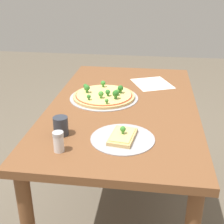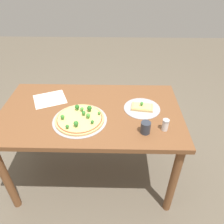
{
  "view_description": "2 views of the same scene",
  "coord_description": "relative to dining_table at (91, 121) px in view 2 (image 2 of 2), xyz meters",
  "views": [
    {
      "loc": [
        -1.55,
        -0.15,
        1.4
      ],
      "look_at": [
        -0.16,
        0.04,
        0.77
      ],
      "focal_mm": 50.0,
      "sensor_mm": 36.0,
      "label": 1
    },
    {
      "loc": [
        -0.19,
        1.31,
        1.72
      ],
      "look_at": [
        -0.16,
        0.04,
        0.77
      ],
      "focal_mm": 35.0,
      "sensor_mm": 36.0,
      "label": 2
    }
  ],
  "objects": [
    {
      "name": "ground_plane",
      "position": [
        0.0,
        0.0,
        -0.65
      ],
      "size": [
        8.0,
        8.0,
        0.0
      ],
      "primitive_type": "plane",
      "color": "brown"
    },
    {
      "name": "dining_table",
      "position": [
        0.0,
        0.0,
        0.0
      ],
      "size": [
        1.36,
        0.78,
        0.75
      ],
      "color": "brown",
      "rests_on": "ground_plane"
    },
    {
      "name": "pizza_tray_whole",
      "position": [
        0.06,
        0.12,
        0.11
      ],
      "size": [
        0.39,
        0.39,
        0.07
      ],
      "color": "#A3A3A8",
      "rests_on": "dining_table"
    },
    {
      "name": "pizza_tray_slice",
      "position": [
        -0.39,
        -0.04,
        0.11
      ],
      "size": [
        0.28,
        0.28,
        0.06
      ],
      "color": "#A3A3A8",
      "rests_on": "dining_table"
    },
    {
      "name": "drinking_cup",
      "position": [
        -0.39,
        0.23,
        0.14
      ],
      "size": [
        0.06,
        0.06,
        0.08
      ],
      "primitive_type": "cylinder",
      "color": "#2D333D",
      "rests_on": "dining_table"
    },
    {
      "name": "condiment_shaker",
      "position": [
        -0.52,
        0.2,
        0.14
      ],
      "size": [
        0.04,
        0.04,
        0.08
      ],
      "color": "silver",
      "rests_on": "dining_table"
    },
    {
      "name": "paper_menu",
      "position": [
        0.34,
        -0.15,
        0.1
      ],
      "size": [
        0.31,
        0.29,
        0.0
      ],
      "primitive_type": "cube",
      "rotation": [
        0.0,
        0.0,
        0.41
      ],
      "color": "white",
      "rests_on": "dining_table"
    }
  ]
}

